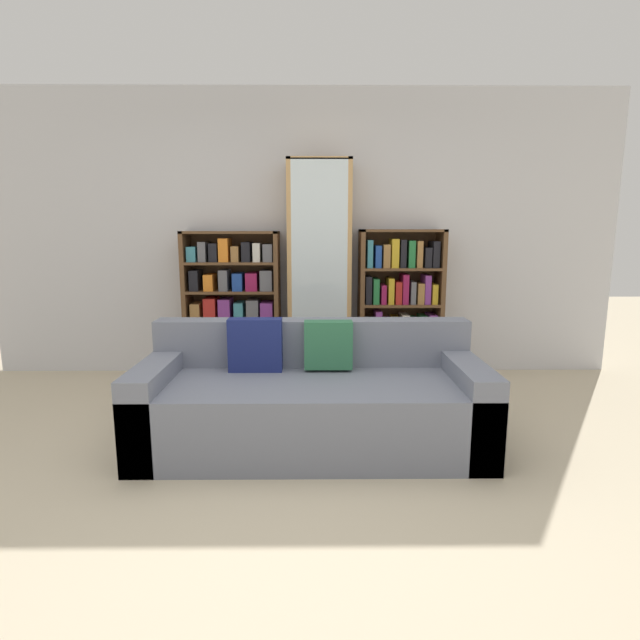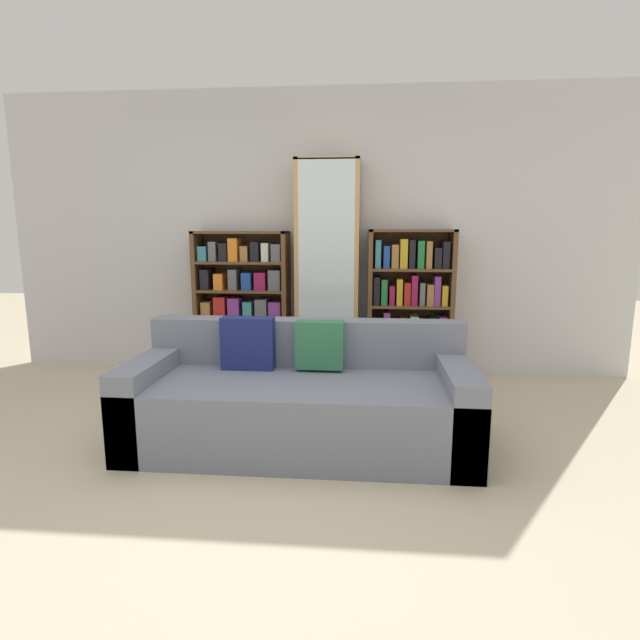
{
  "view_description": "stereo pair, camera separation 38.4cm",
  "coord_description": "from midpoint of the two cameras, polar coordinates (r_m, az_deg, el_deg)",
  "views": [
    {
      "loc": [
        0.12,
        -2.44,
        1.4
      ],
      "look_at": [
        0.16,
        1.43,
        0.69
      ],
      "focal_mm": 28.0,
      "sensor_mm": 36.0,
      "label": 1
    },
    {
      "loc": [
        0.51,
        -2.42,
        1.4
      ],
      "look_at": [
        0.16,
        1.43,
        0.69
      ],
      "focal_mm": 28.0,
      "sensor_mm": 36.0,
      "label": 2
    }
  ],
  "objects": [
    {
      "name": "couch",
      "position": [
        3.32,
        -4.33,
        -9.29
      ],
      "size": [
        2.19,
        0.92,
        0.81
      ],
      "color": "slate",
      "rests_on": "ground"
    },
    {
      "name": "ground_plane",
      "position": [
        2.82,
        -7.25,
        -19.48
      ],
      "size": [
        16.0,
        16.0,
        0.0
      ],
      "primitive_type": "plane",
      "color": "beige"
    },
    {
      "name": "bookshelf_left",
      "position": [
        4.83,
        -12.17,
        1.36
      ],
      "size": [
        0.89,
        0.32,
        1.38
      ],
      "color": "brown",
      "rests_on": "ground"
    },
    {
      "name": "display_cabinet",
      "position": [
        4.68,
        -2.44,
        5.45
      ],
      "size": [
        0.58,
        0.36,
        2.02
      ],
      "color": "tan",
      "rests_on": "ground"
    },
    {
      "name": "wall_back",
      "position": [
        4.89,
        -4.24,
        9.7
      ],
      "size": [
        6.05,
        0.06,
        2.7
      ],
      "color": "silver",
      "rests_on": "ground"
    },
    {
      "name": "bookshelf_right",
      "position": [
        4.77,
        6.9,
        1.47
      ],
      "size": [
        0.78,
        0.32,
        1.4
      ],
      "color": "brown",
      "rests_on": "ground"
    },
    {
      "name": "wine_bottle",
      "position": [
        4.06,
        7.18,
        -7.87
      ],
      "size": [
        0.09,
        0.09,
        0.33
      ],
      "color": "black",
      "rests_on": "ground"
    }
  ]
}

